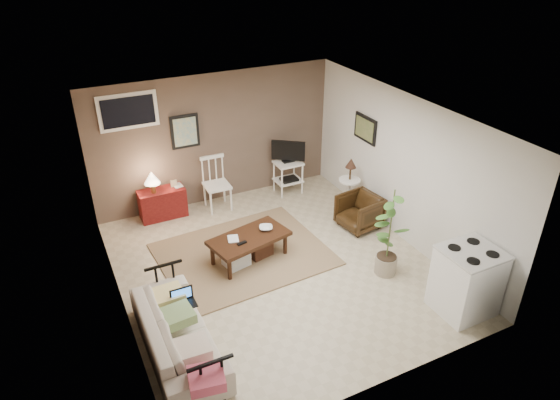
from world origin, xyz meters
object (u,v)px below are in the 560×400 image
red_console (162,201)px  tv_stand (288,166)px  coffee_table (249,246)px  spindle_chair (217,185)px  stove (467,281)px  sofa (177,327)px  side_table (350,179)px  potted_plant (390,230)px  armchair (360,210)px

red_console → tv_stand: tv_stand is taller
coffee_table → red_console: red_console is taller
spindle_chair → stove: bearing=-64.0°
spindle_chair → sofa: bearing=-117.7°
sofa → red_console: bearing=-11.4°
spindle_chair → stove: size_ratio=1.02×
red_console → coffee_table: bearing=-65.5°
sofa → side_table: 4.26m
coffee_table → potted_plant: potted_plant is taller
red_console → sofa: bearing=-101.4°
red_console → side_table: bearing=-22.0°
sofa → stove: 3.78m
sofa → red_console: 3.32m
sofa → potted_plant: bearing=-87.1°
red_console → tv_stand: (2.44, -0.15, 0.24)m
side_table → armchair: 0.68m
red_console → armchair: bearing=-31.9°
red_console → potted_plant: potted_plant is taller
sofa → side_table: size_ratio=1.86×
side_table → potted_plant: 1.92m
spindle_chair → tv_stand: tv_stand is taller
armchair → side_table: bearing=156.9°
stove → armchair: bearing=91.3°
tv_stand → stove: tv_stand is taller
armchair → potted_plant: bearing=-24.5°
coffee_table → potted_plant: size_ratio=0.92×
sofa → red_console: size_ratio=2.06×
coffee_table → side_table: side_table is taller
red_console → side_table: side_table is taller
coffee_table → stove: stove is taller
sofa → stove: bearing=-104.7°
sofa → red_console: (0.65, 3.25, -0.05)m
potted_plant → coffee_table: bearing=145.0°
spindle_chair → potted_plant: 3.38m
spindle_chair → side_table: 2.40m
spindle_chair → armchair: spindle_chair is taller
red_console → armchair: size_ratio=1.43×
armchair → stove: (0.06, -2.38, 0.15)m
tv_stand → armchair: tv_stand is taller
side_table → red_console: bearing=158.0°
potted_plant → side_table: bearing=73.9°
potted_plant → stove: (0.43, -1.12, -0.28)m
stove → coffee_table: bearing=132.7°
coffee_table → tv_stand: 2.37m
side_table → armchair: size_ratio=1.58×
potted_plant → tv_stand: bearing=92.6°
tv_stand → potted_plant: 2.95m
armchair → stove: 2.39m
sofa → spindle_chair: (1.65, 3.14, 0.08)m
coffee_table → armchair: armchair is taller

